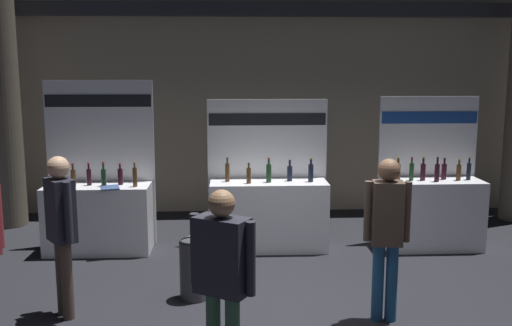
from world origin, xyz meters
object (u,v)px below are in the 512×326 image
object	(u,v)px
exhibitor_booth_2	(431,208)
visitor_8	(61,223)
trash_bin	(194,269)
visitor_2	(387,226)
exhibitor_booth_1	(268,209)
visitor_6	(222,269)
exhibitor_booth_0	(99,210)

from	to	relation	value
exhibitor_booth_2	visitor_8	world-z (taller)	exhibitor_booth_2
trash_bin	visitor_2	xyz separation A→B (m)	(2.05, -0.67, 0.67)
trash_bin	visitor_8	bearing A→B (deg)	-162.79
exhibitor_booth_1	exhibitor_booth_2	bearing A→B (deg)	-1.48
exhibitor_booth_1	visitor_6	bearing A→B (deg)	-99.75
exhibitor_booth_2	trash_bin	xyz separation A→B (m)	(-3.42, -1.79, -0.24)
exhibitor_booth_1	exhibitor_booth_0	bearing A→B (deg)	-179.75
trash_bin	visitor_2	distance (m)	2.26
exhibitor_booth_0	visitor_6	size ratio (longest dim) A/B	1.47
exhibitor_booth_2	visitor_2	xyz separation A→B (m)	(-1.37, -2.47, 0.43)
visitor_6	visitor_8	bearing A→B (deg)	-8.73
exhibitor_booth_1	trash_bin	bearing A→B (deg)	-118.15
exhibitor_booth_0	trash_bin	xyz separation A→B (m)	(1.49, -1.85, -0.25)
exhibitor_booth_0	exhibitor_booth_1	size ratio (longest dim) A/B	1.13
trash_bin	visitor_6	distance (m)	1.99
exhibitor_booth_2	trash_bin	distance (m)	3.87
trash_bin	exhibitor_booth_0	bearing A→B (deg)	128.88
visitor_2	visitor_8	distance (m)	3.41
exhibitor_booth_0	trash_bin	size ratio (longest dim) A/B	3.46
exhibitor_booth_2	visitor_6	xyz separation A→B (m)	(-3.07, -3.63, 0.41)
exhibitor_booth_0	exhibitor_booth_1	xyz separation A→B (m)	(2.48, 0.01, -0.02)
visitor_8	exhibitor_booth_0	bearing A→B (deg)	-32.49
trash_bin	visitor_6	bearing A→B (deg)	-78.96
visitor_2	visitor_8	xyz separation A→B (m)	(-3.41, 0.25, 0.01)
exhibitor_booth_1	visitor_2	world-z (taller)	exhibitor_booth_1
visitor_6	exhibitor_booth_0	bearing A→B (deg)	-32.44
exhibitor_booth_1	exhibitor_booth_2	world-z (taller)	exhibitor_booth_2
exhibitor_booth_2	exhibitor_booth_1	bearing A→B (deg)	178.52
exhibitor_booth_0	trash_bin	bearing A→B (deg)	-51.12
visitor_6	visitor_8	world-z (taller)	visitor_8
exhibitor_booth_1	visitor_8	bearing A→B (deg)	-135.88
exhibitor_booth_0	trash_bin	distance (m)	2.38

